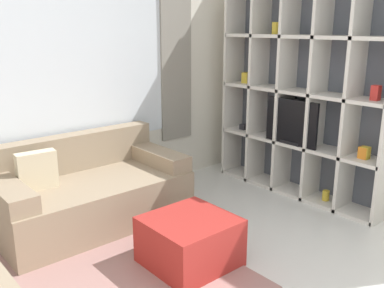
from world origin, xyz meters
TOP-DOWN VIEW (x-y plane):
  - wall_back at (0.00, 2.93)m, footprint 5.79×0.11m
  - wall_right at (2.33, 1.45)m, footprint 0.07×4.10m
  - shelving_unit at (2.15, 1.58)m, footprint 0.35×2.05m
  - couch_main at (-0.02, 2.42)m, footprint 1.77×0.94m
  - ottoman at (0.22, 1.20)m, footprint 0.65×0.63m

SIDE VIEW (x-z plane):
  - ottoman at x=0.22m, z-range 0.00..0.40m
  - couch_main at x=-0.02m, z-range -0.11..0.70m
  - shelving_unit at x=2.15m, z-range -0.01..2.30m
  - wall_right at x=2.33m, z-range 0.00..2.70m
  - wall_back at x=0.00m, z-range 0.01..2.71m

